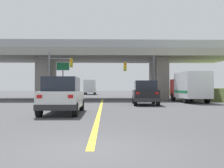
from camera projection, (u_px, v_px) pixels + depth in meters
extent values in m
plane|color=#424244|center=(103.00, 99.00, 35.10)|extent=(160.00, 160.00, 0.00)
cube|color=gray|center=(103.00, 56.00, 35.17)|extent=(33.26, 9.61, 0.90)
cube|color=gray|center=(46.00, 79.00, 34.96)|extent=(1.52, 5.77, 5.12)
cube|color=gray|center=(158.00, 79.00, 35.31)|extent=(1.52, 5.77, 5.12)
cube|color=#9EA0A5|center=(102.00, 43.00, 30.53)|extent=(33.26, 0.20, 0.90)
cube|color=#9EA0A5|center=(103.00, 54.00, 39.84)|extent=(33.26, 0.20, 0.90)
cube|color=yellow|center=(100.00, 108.00, 19.16)|extent=(0.20, 26.10, 0.01)
cube|color=silver|center=(63.00, 99.00, 15.12)|extent=(1.97, 4.79, 0.90)
cube|color=#1E232D|center=(62.00, 84.00, 14.78)|extent=(1.73, 2.63, 0.76)
cube|color=#2D2D30|center=(55.00, 108.00, 12.78)|extent=(2.01, 0.20, 0.28)
cube|color=red|center=(39.00, 97.00, 12.70)|extent=(0.24, 0.06, 0.16)
cube|color=red|center=(71.00, 96.00, 12.73)|extent=(0.24, 0.06, 0.16)
cylinder|color=black|center=(53.00, 105.00, 16.94)|extent=(0.26, 0.72, 0.72)
cylinder|color=black|center=(82.00, 105.00, 16.98)|extent=(0.26, 0.72, 0.72)
cylinder|color=black|center=(39.00, 110.00, 13.25)|extent=(0.26, 0.72, 0.72)
cylinder|color=black|center=(75.00, 110.00, 13.30)|extent=(0.26, 0.72, 0.72)
cube|color=black|center=(145.00, 95.00, 22.72)|extent=(2.24, 4.37, 0.90)
cube|color=#1E232D|center=(145.00, 85.00, 22.41)|extent=(1.88, 2.45, 0.76)
cube|color=#2D2D30|center=(147.00, 100.00, 20.64)|extent=(2.01, 0.33, 0.28)
cube|color=red|center=(138.00, 93.00, 20.61)|extent=(0.24, 0.08, 0.16)
cube|color=red|center=(157.00, 93.00, 20.55)|extent=(0.24, 0.08, 0.16)
cylinder|color=black|center=(134.00, 100.00, 24.32)|extent=(0.31, 0.74, 0.72)
cylinder|color=black|center=(153.00, 100.00, 24.25)|extent=(0.31, 0.74, 0.72)
cylinder|color=black|center=(135.00, 101.00, 21.17)|extent=(0.31, 0.74, 0.72)
cylinder|color=black|center=(158.00, 101.00, 21.10)|extent=(0.31, 0.74, 0.72)
cube|color=red|center=(182.00, 88.00, 29.22)|extent=(2.20, 2.00, 1.90)
cube|color=silver|center=(192.00, 85.00, 25.89)|extent=(2.31, 4.67, 2.46)
cube|color=#197F4C|center=(192.00, 92.00, 25.88)|extent=(2.33, 4.58, 0.24)
cylinder|color=black|center=(173.00, 97.00, 29.19)|extent=(0.30, 0.90, 0.90)
cylinder|color=black|center=(191.00, 97.00, 29.23)|extent=(0.30, 0.90, 0.90)
cylinder|color=black|center=(185.00, 98.00, 24.68)|extent=(0.30, 0.90, 0.90)
cylinder|color=black|center=(207.00, 98.00, 24.73)|extent=(0.30, 0.90, 0.90)
cylinder|color=#56595E|center=(154.00, 78.00, 30.37)|extent=(0.18, 0.18, 5.10)
cylinder|color=#56595E|center=(139.00, 63.00, 30.35)|extent=(3.25, 0.12, 0.12)
cube|color=gold|center=(125.00, 67.00, 30.30)|extent=(0.32, 0.26, 0.96)
sphere|color=red|center=(125.00, 64.00, 30.16)|extent=(0.16, 0.16, 0.16)
sphere|color=gold|center=(125.00, 67.00, 30.15)|extent=(0.16, 0.16, 0.16)
sphere|color=green|center=(125.00, 69.00, 30.15)|extent=(0.16, 0.16, 0.16)
cylinder|color=slate|center=(49.00, 76.00, 29.42)|extent=(0.18, 0.18, 5.40)
cylinder|color=slate|center=(60.00, 59.00, 29.48)|extent=(2.42, 0.12, 0.12)
cube|color=gold|center=(71.00, 63.00, 29.50)|extent=(0.32, 0.26, 0.96)
sphere|color=red|center=(71.00, 60.00, 29.36)|extent=(0.16, 0.16, 0.16)
sphere|color=gold|center=(71.00, 63.00, 29.35)|extent=(0.16, 0.16, 0.16)
sphere|color=green|center=(71.00, 66.00, 29.35)|extent=(0.16, 0.16, 0.16)
cylinder|color=slate|center=(63.00, 80.00, 31.68)|extent=(0.14, 0.14, 4.59)
cube|color=#146638|center=(63.00, 66.00, 31.64)|extent=(1.46, 0.08, 0.88)
cube|color=white|center=(63.00, 66.00, 31.63)|extent=(1.54, 0.04, 0.96)
cube|color=silver|center=(91.00, 88.00, 59.68)|extent=(2.20, 2.00, 1.90)
cube|color=silver|center=(90.00, 86.00, 56.18)|extent=(2.31, 5.01, 2.56)
cube|color=#B26619|center=(90.00, 89.00, 56.17)|extent=(2.33, 4.91, 0.24)
cylinder|color=black|center=(86.00, 92.00, 59.64)|extent=(0.30, 0.90, 0.90)
cylinder|color=black|center=(95.00, 92.00, 59.69)|extent=(0.30, 0.90, 0.90)
cylinder|color=black|center=(85.00, 92.00, 54.89)|extent=(0.30, 0.90, 0.90)
cylinder|color=black|center=(94.00, 92.00, 54.93)|extent=(0.30, 0.90, 0.90)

